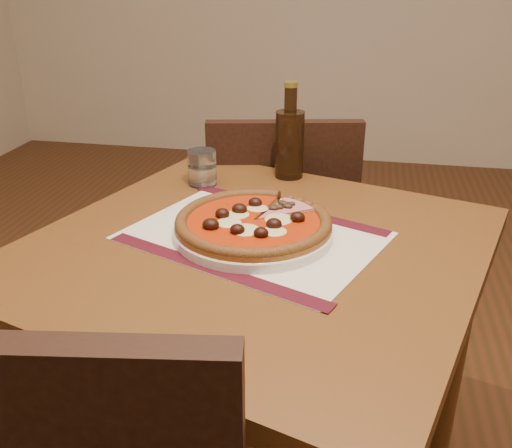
{
  "coord_description": "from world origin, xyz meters",
  "views": [
    {
      "loc": [
        -0.02,
        -0.77,
        1.23
      ],
      "look_at": [
        -0.21,
        0.18,
        0.78
      ],
      "focal_mm": 40.0,
      "sensor_mm": 36.0,
      "label": 1
    }
  ],
  "objects": [
    {
      "name": "table",
      "position": [
        -0.21,
        0.16,
        0.65
      ],
      "size": [
        1.0,
        1.0,
        0.75
      ],
      "rotation": [
        0.0,
        0.0,
        -0.3
      ],
      "color": "brown",
      "rests_on": "ground"
    },
    {
      "name": "chair_far",
      "position": [
        -0.25,
        0.74,
        0.49
      ],
      "size": [
        0.48,
        0.48,
        0.86
      ],
      "rotation": [
        0.0,
        0.0,
        3.35
      ],
      "color": "black",
      "rests_on": "ground"
    },
    {
      "name": "placemat",
      "position": [
        -0.22,
        0.19,
        0.75
      ],
      "size": [
        0.55,
        0.48,
        0.0
      ],
      "primitive_type": "cube",
      "rotation": [
        0.0,
        0.0,
        -0.39
      ],
      "color": "beige",
      "rests_on": "table"
    },
    {
      "name": "plate",
      "position": [
        -0.22,
        0.19,
        0.76
      ],
      "size": [
        0.3,
        0.3,
        0.02
      ],
      "primitive_type": "cylinder",
      "color": "white",
      "rests_on": "placemat"
    },
    {
      "name": "pizza",
      "position": [
        -0.22,
        0.19,
        0.78
      ],
      "size": [
        0.3,
        0.3,
        0.04
      ],
      "color": "#A66C28",
      "rests_on": "plate"
    },
    {
      "name": "ham_slice",
      "position": [
        -0.15,
        0.26,
        0.78
      ],
      "size": [
        0.12,
        0.13,
        0.02
      ],
      "rotation": [
        0.0,
        0.0,
        0.95
      ],
      "color": "#A66C28",
      "rests_on": "plate"
    },
    {
      "name": "water_glass",
      "position": [
        -0.39,
        0.44,
        0.79
      ],
      "size": [
        0.08,
        0.08,
        0.08
      ],
      "primitive_type": "cylinder",
      "rotation": [
        0.0,
        0.0,
        -0.15
      ],
      "color": "white",
      "rests_on": "table"
    },
    {
      "name": "bottle",
      "position": [
        -0.2,
        0.53,
        0.84
      ],
      "size": [
        0.07,
        0.07,
        0.23
      ],
      "color": "black",
      "rests_on": "table"
    }
  ]
}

